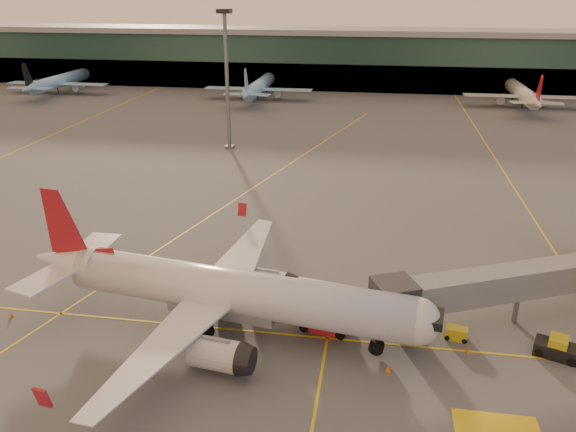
# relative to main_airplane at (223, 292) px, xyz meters

# --- Properties ---
(ground) EXTENTS (600.00, 600.00, 0.00)m
(ground) POSITION_rel_main_airplane_xyz_m (4.53, -5.12, -3.83)
(ground) COLOR #4C4F54
(ground) RESTS_ON ground
(taxi_markings) EXTENTS (100.12, 173.00, 0.01)m
(taxi_markings) POSITION_rel_main_airplane_xyz_m (-2.79, 39.37, -3.82)
(taxi_markings) COLOR yellow
(taxi_markings) RESTS_ON ground
(terminal) EXTENTS (400.00, 20.00, 17.60)m
(terminal) POSITION_rel_main_airplane_xyz_m (4.53, 136.68, 4.93)
(terminal) COLOR #19382D
(terminal) RESTS_ON ground
(mast_west_near) EXTENTS (2.40, 2.40, 25.60)m
(mast_west_near) POSITION_rel_main_airplane_xyz_m (-15.47, 60.88, 11.03)
(mast_west_near) COLOR slate
(mast_west_near) RESTS_ON ground
(distant_aircraft_row) EXTENTS (290.00, 34.00, 13.00)m
(distant_aircraft_row) POSITION_rel_main_airplane_xyz_m (-16.47, 112.88, -3.83)
(distant_aircraft_row) COLOR #8CC6EB
(distant_aircraft_row) RESTS_ON ground
(main_airplane) EXTENTS (38.98, 35.29, 11.78)m
(main_airplane) POSITION_rel_main_airplane_xyz_m (0.00, 0.00, 0.00)
(main_airplane) COLOR silver
(main_airplane) RESTS_ON ground
(jet_bridge) EXTENTS (27.87, 14.82, 5.84)m
(jet_bridge) POSITION_rel_main_airplane_xyz_m (27.91, 6.08, 0.24)
(jet_bridge) COLOR slate
(jet_bridge) RESTS_ON ground
(catering_truck) EXTENTS (5.84, 3.45, 4.25)m
(catering_truck) POSITION_rel_main_airplane_xyz_m (9.00, 1.41, -1.41)
(catering_truck) COLOR red
(catering_truck) RESTS_ON ground
(gpu_cart) EXTENTS (2.09, 1.48, 1.12)m
(gpu_cart) POSITION_rel_main_airplane_xyz_m (20.89, 1.65, -3.28)
(gpu_cart) COLOR gold
(gpu_cart) RESTS_ON ground
(pushback_tug) EXTENTS (4.02, 3.05, 1.84)m
(pushback_tug) POSITION_rel_main_airplane_xyz_m (28.99, 0.40, -3.08)
(pushback_tug) COLOR black
(pushback_tug) RESTS_ON ground
(cone_nose) EXTENTS (0.41, 0.41, 0.52)m
(cone_nose) POSITION_rel_main_airplane_xyz_m (21.67, -0.34, -3.58)
(cone_nose) COLOR #E65A0C
(cone_nose) RESTS_ON ground
(cone_tail) EXTENTS (0.41, 0.41, 0.52)m
(cone_tail) POSITION_rel_main_airplane_xyz_m (-20.52, -1.49, -3.58)
(cone_tail) COLOR #E65A0C
(cone_tail) RESTS_ON ground
(cone_wing_left) EXTENTS (0.40, 0.40, 0.50)m
(cone_wing_left) POSITION_rel_main_airplane_xyz_m (-0.24, 17.75, -3.59)
(cone_wing_left) COLOR #E65A0C
(cone_wing_left) RESTS_ON ground
(cone_fwd) EXTENTS (0.49, 0.49, 0.62)m
(cone_fwd) POSITION_rel_main_airplane_xyz_m (14.90, -3.92, -3.53)
(cone_fwd) COLOR #E65A0C
(cone_fwd) RESTS_ON ground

